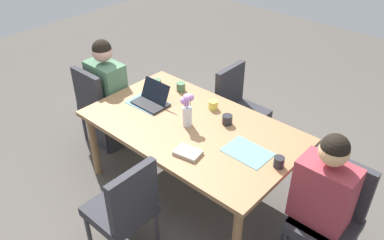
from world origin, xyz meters
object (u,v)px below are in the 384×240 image
at_px(dining_table, 192,132).
at_px(chair_near_right_near, 125,206).
at_px(person_head_left_left_near, 109,100).
at_px(coffee_mug_centre_right, 181,87).
at_px(person_head_right_left_mid, 319,211).
at_px(coffee_mug_far_left, 279,162).
at_px(laptop_head_left_left_near, 152,100).
at_px(coffee_mug_centre_left, 227,120).
at_px(flower_vase, 187,108).
at_px(chair_far_left_far, 238,105).
at_px(coffee_mug_near_left, 213,105).
at_px(book_red_cover, 188,153).
at_px(chair_head_right_left_mid, 331,212).
at_px(chair_head_left_left_near, 100,103).
at_px(coffee_mug_near_right, 158,84).

xyz_separation_m(dining_table, chair_near_right_near, (0.11, -0.87, -0.16)).
xyz_separation_m(person_head_left_left_near, coffee_mug_centre_right, (0.68, 0.39, 0.24)).
distance_m(person_head_right_left_mid, coffee_mug_far_left, 0.44).
bearing_deg(laptop_head_left_left_near, person_head_right_left_mid, 0.04).
height_order(laptop_head_left_left_near, coffee_mug_centre_right, laptop_head_left_left_near).
height_order(coffee_mug_centre_left, coffee_mug_far_left, same).
bearing_deg(person_head_left_left_near, chair_near_right_near, -33.91).
bearing_deg(flower_vase, laptop_head_left_left_near, 175.47).
height_order(dining_table, coffee_mug_far_left, coffee_mug_far_left).
height_order(chair_far_left_far, coffee_mug_near_left, chair_far_left_far).
distance_m(person_head_right_left_mid, book_red_cover, 1.05).
bearing_deg(coffee_mug_far_left, dining_table, -178.61).
xyz_separation_m(chair_head_right_left_mid, book_red_cover, (-1.03, -0.41, 0.25)).
bearing_deg(coffee_mug_far_left, chair_far_left_far, 139.38).
relative_size(person_head_left_left_near, person_head_right_left_mid, 1.00).
relative_size(laptop_head_left_left_near, coffee_mug_centre_right, 3.67).
height_order(person_head_right_left_mid, book_red_cover, person_head_right_left_mid).
bearing_deg(chair_far_left_far, book_red_cover, -73.12).
bearing_deg(flower_vase, person_head_left_left_near, 179.73).
distance_m(dining_table, coffee_mug_far_left, 0.85).
bearing_deg(coffee_mug_far_left, coffee_mug_near_left, 160.80).
bearing_deg(coffee_mug_centre_right, coffee_mug_far_left, -14.93).
height_order(dining_table, coffee_mug_centre_left, coffee_mug_centre_left).
height_order(coffee_mug_near_left, coffee_mug_centre_left, coffee_mug_centre_left).
bearing_deg(coffee_mug_near_left, coffee_mug_centre_left, -24.21).
height_order(chair_far_left_far, laptop_head_left_left_near, laptop_head_left_left_near).
height_order(person_head_left_left_near, flower_vase, person_head_left_left_near).
xyz_separation_m(laptop_head_left_left_near, coffee_mug_near_left, (0.48, 0.31, -0.00)).
bearing_deg(chair_head_left_left_near, coffee_mug_near_left, 19.49).
bearing_deg(dining_table, chair_near_right_near, -82.51).
distance_m(coffee_mug_near_right, book_red_cover, 1.08).
distance_m(coffee_mug_centre_right, coffee_mug_far_left, 1.37).
bearing_deg(coffee_mug_near_left, coffee_mug_far_left, -19.20).
relative_size(chair_head_left_left_near, coffee_mug_near_right, 8.86).
bearing_deg(coffee_mug_far_left, chair_head_left_left_near, -176.81).
bearing_deg(coffee_mug_near_left, chair_head_right_left_mid, -10.23).
height_order(dining_table, coffee_mug_centre_right, coffee_mug_centre_right).
bearing_deg(chair_far_left_far, coffee_mug_centre_left, -62.59).
bearing_deg(person_head_right_left_mid, dining_table, -179.32).
height_order(chair_far_left_far, chair_near_right_near, same).
distance_m(chair_head_right_left_mid, coffee_mug_near_left, 1.35).
xyz_separation_m(chair_head_right_left_mid, person_head_right_left_mid, (-0.06, -0.07, 0.03)).
relative_size(chair_head_right_left_mid, person_head_right_left_mid, 0.75).
xyz_separation_m(chair_near_right_near, coffee_mug_near_left, (-0.15, 1.20, 0.27)).
height_order(flower_vase, coffee_mug_far_left, flower_vase).
height_order(person_head_left_left_near, chair_near_right_near, person_head_left_left_near).
bearing_deg(coffee_mug_centre_left, coffee_mug_near_right, 178.05).
distance_m(coffee_mug_near_left, coffee_mug_centre_right, 0.45).
bearing_deg(laptop_head_left_left_near, coffee_mug_near_left, 33.04).
xyz_separation_m(person_head_left_left_near, chair_near_right_near, (1.27, -0.85, -0.03)).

